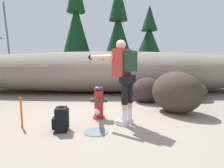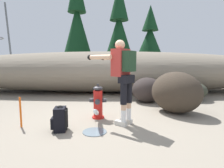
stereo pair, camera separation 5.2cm
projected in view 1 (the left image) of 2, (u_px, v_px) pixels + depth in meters
name	position (u px, v px, depth m)	size (l,w,h in m)	color
ground_plane	(111.00, 119.00, 4.12)	(56.00, 56.00, 0.04)	gray
dirt_embankment	(111.00, 72.00, 7.91)	(16.68, 3.20, 1.73)	#756B5B
fire_hydrant	(99.00, 102.00, 4.12)	(0.38, 0.33, 0.79)	red
hydrant_water_jet	(97.00, 117.00, 3.56)	(0.44, 0.94, 0.46)	silver
utility_worker	(123.00, 71.00, 3.66)	(1.01, 0.89, 1.72)	beige
spare_backpack	(61.00, 119.00, 3.37)	(0.31, 0.32, 0.47)	black
boulder_large	(191.00, 91.00, 6.20)	(1.00, 1.01, 0.62)	#2E3125
boulder_mid	(147.00, 90.00, 5.81)	(0.98, 0.90, 0.79)	#2D2624
boulder_small	(176.00, 92.00, 4.57)	(1.30, 0.99, 1.04)	#362D23
pine_tree_far_left	(76.00, 20.00, 12.49)	(1.96, 1.96, 7.64)	#47331E
pine_tree_left	(118.00, 27.00, 12.38)	(1.98, 1.98, 6.72)	#47331E
pine_tree_center	(149.00, 35.00, 13.10)	(1.81, 1.81, 5.33)	#47331E
survey_stake	(21.00, 113.00, 3.52)	(0.04, 0.04, 0.60)	#E55914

